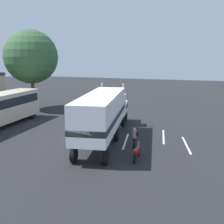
# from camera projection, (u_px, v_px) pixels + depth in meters

# --- Properties ---
(ground_plane) EXTENTS (120.00, 120.00, 0.00)m
(ground_plane) POSITION_uv_depth(u_px,v_px,m) (111.00, 122.00, 29.47)
(ground_plane) COLOR #232326
(lane_stripe_near) EXTENTS (4.35, 0.98, 0.01)m
(lane_stripe_near) POSITION_uv_depth(u_px,v_px,m) (126.00, 141.00, 22.83)
(lane_stripe_near) COLOR silver
(lane_stripe_near) RESTS_ON ground_plane
(lane_stripe_mid) EXTENTS (4.37, 0.87, 0.01)m
(lane_stripe_mid) POSITION_uv_depth(u_px,v_px,m) (163.00, 137.00, 24.12)
(lane_stripe_mid) COLOR silver
(lane_stripe_mid) RESTS_ON ground_plane
(lane_stripe_far) EXTENTS (4.32, 1.15, 0.01)m
(lane_stripe_far) POSITION_uv_depth(u_px,v_px,m) (186.00, 145.00, 21.80)
(lane_stripe_far) COLOR silver
(lane_stripe_far) RESTS_ON ground_plane
(semi_truck) EXTENTS (14.37, 5.21, 4.50)m
(semi_truck) POSITION_uv_depth(u_px,v_px,m) (104.00, 111.00, 22.71)
(semi_truck) COLOR white
(semi_truck) RESTS_ON ground_plane
(person_bystander) EXTENTS (0.39, 0.48, 1.63)m
(person_bystander) POSITION_uv_depth(u_px,v_px,m) (135.00, 137.00, 20.97)
(person_bystander) COLOR black
(person_bystander) RESTS_ON ground_plane
(motorcycle) EXTENTS (2.11, 0.30, 1.12)m
(motorcycle) POSITION_uv_depth(u_px,v_px,m) (137.00, 153.00, 18.68)
(motorcycle) COLOR black
(motorcycle) RESTS_ON ground_plane
(tree_center) EXTENTS (7.12, 7.12, 10.70)m
(tree_center) POSITION_uv_depth(u_px,v_px,m) (31.00, 57.00, 35.39)
(tree_center) COLOR brown
(tree_center) RESTS_ON ground_plane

